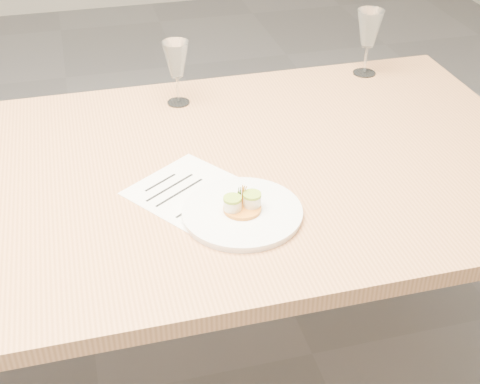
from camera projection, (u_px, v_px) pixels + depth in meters
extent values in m
cube|color=tan|center=(63.00, 194.00, 1.57)|extent=(2.40, 1.00, 0.04)
cylinder|color=tan|center=(397.00, 175.00, 2.33)|extent=(0.07, 0.07, 0.71)
cylinder|color=white|center=(242.00, 213.00, 1.46)|extent=(0.26, 0.26, 0.01)
cylinder|color=white|center=(242.00, 211.00, 1.45)|extent=(0.26, 0.26, 0.01)
cylinder|color=orange|center=(242.00, 209.00, 1.45)|extent=(0.08, 0.08, 0.01)
cylinder|color=#FDF2CF|center=(233.00, 204.00, 1.43)|extent=(0.04, 0.04, 0.02)
cylinder|color=#FDF2CF|center=(252.00, 200.00, 1.45)|extent=(0.04, 0.04, 0.02)
cylinder|color=#9DBB34|center=(233.00, 199.00, 1.43)|extent=(0.04, 0.04, 0.01)
cylinder|color=#9DBB34|center=(252.00, 195.00, 1.44)|extent=(0.04, 0.04, 0.01)
cylinder|color=#CCBD6C|center=(270.00, 218.00, 1.43)|extent=(0.04, 0.04, 0.00)
cube|color=white|center=(199.00, 196.00, 1.52)|extent=(0.36, 0.38, 0.00)
cube|color=black|center=(160.00, 182.00, 1.57)|extent=(0.08, 0.06, 0.00)
cube|color=black|center=(170.00, 187.00, 1.55)|extent=(0.13, 0.09, 0.00)
cube|color=black|center=(180.00, 192.00, 1.53)|extent=(0.13, 0.09, 0.00)
cube|color=black|center=(200.00, 203.00, 1.50)|extent=(0.13, 0.09, 0.00)
cube|color=black|center=(210.00, 208.00, 1.48)|extent=(0.13, 0.09, 0.00)
cube|color=black|center=(221.00, 214.00, 1.46)|extent=(0.13, 0.09, 0.00)
cylinder|color=white|center=(178.00, 102.00, 1.91)|extent=(0.06, 0.06, 0.00)
cylinder|color=white|center=(178.00, 89.00, 1.89)|extent=(0.01, 0.01, 0.08)
cone|color=white|center=(176.00, 60.00, 1.84)|extent=(0.07, 0.07, 0.10)
cylinder|color=white|center=(364.00, 73.00, 2.08)|extent=(0.07, 0.07, 0.00)
cylinder|color=white|center=(366.00, 59.00, 2.06)|extent=(0.01, 0.01, 0.09)
cone|color=white|center=(369.00, 28.00, 2.00)|extent=(0.08, 0.08, 0.11)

